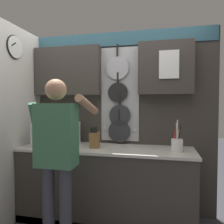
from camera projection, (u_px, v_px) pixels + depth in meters
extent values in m
plane|color=#38383D|center=(106.00, 220.00, 2.67)|extent=(14.00, 14.00, 0.00)
cube|color=#38332D|center=(105.00, 185.00, 2.65)|extent=(2.06, 0.60, 0.86)
cube|color=beige|center=(105.00, 149.00, 2.63)|extent=(2.09, 0.63, 0.03)
cube|color=#38332D|center=(111.00, 122.00, 2.93)|extent=(2.66, 0.04, 2.35)
cube|color=#2D5666|center=(111.00, 39.00, 2.86)|extent=(2.62, 0.02, 0.18)
cube|color=#38332D|center=(68.00, 71.00, 2.93)|extent=(0.90, 0.16, 0.64)
cube|color=#38332D|center=(166.00, 68.00, 2.65)|extent=(0.66, 0.16, 0.64)
cube|color=#B2B2B2|center=(120.00, 94.00, 2.86)|extent=(0.50, 0.01, 1.22)
cylinder|color=#B7B7BC|center=(117.00, 68.00, 2.83)|extent=(0.30, 0.02, 0.30)
cube|color=black|center=(117.00, 50.00, 2.81)|extent=(0.02, 0.02, 0.16)
cylinder|color=black|center=(118.00, 92.00, 2.84)|extent=(0.26, 0.02, 0.26)
cube|color=black|center=(118.00, 77.00, 2.83)|extent=(0.02, 0.02, 0.13)
cylinder|color=#2D2D33|center=(120.00, 115.00, 2.85)|extent=(0.28, 0.02, 0.28)
cube|color=black|center=(120.00, 99.00, 2.83)|extent=(0.02, 0.02, 0.15)
cylinder|color=#2D2D33|center=(119.00, 131.00, 2.86)|extent=(0.29, 0.02, 0.29)
cube|color=black|center=(119.00, 115.00, 2.84)|extent=(0.02, 0.02, 0.14)
cylinder|color=silver|center=(105.00, 121.00, 2.89)|extent=(0.01, 0.01, 0.17)
ellipsoid|color=silver|center=(105.00, 128.00, 2.90)|extent=(0.05, 0.01, 0.04)
cylinder|color=silver|center=(111.00, 121.00, 2.88)|extent=(0.01, 0.01, 0.17)
ellipsoid|color=silver|center=(111.00, 128.00, 2.88)|extent=(0.04, 0.01, 0.04)
cylinder|color=silver|center=(116.00, 123.00, 2.86)|extent=(0.01, 0.01, 0.22)
ellipsoid|color=silver|center=(116.00, 132.00, 2.87)|extent=(0.05, 0.01, 0.04)
cylinder|color=red|center=(123.00, 121.00, 2.84)|extent=(0.01, 0.01, 0.18)
ellipsoid|color=red|center=(123.00, 129.00, 2.85)|extent=(0.05, 0.01, 0.05)
cylinder|color=silver|center=(129.00, 123.00, 2.83)|extent=(0.01, 0.01, 0.22)
ellipsoid|color=silver|center=(129.00, 132.00, 2.83)|extent=(0.04, 0.01, 0.04)
cylinder|color=silver|center=(135.00, 122.00, 2.81)|extent=(0.01, 0.01, 0.19)
ellipsoid|color=silver|center=(135.00, 130.00, 2.81)|extent=(0.05, 0.01, 0.04)
cube|color=white|center=(169.00, 64.00, 2.55)|extent=(0.23, 0.02, 0.33)
cube|color=silver|center=(5.00, 125.00, 2.46)|extent=(0.04, 1.60, 2.35)
cylinder|color=white|center=(15.00, 47.00, 2.56)|extent=(0.02, 0.26, 0.26)
torus|color=black|center=(15.00, 47.00, 2.56)|extent=(0.02, 0.28, 0.28)
cube|color=black|center=(14.00, 44.00, 2.52)|extent=(0.01, 0.08, 0.06)
cube|color=silver|center=(56.00, 134.00, 2.74)|extent=(0.50, 0.37, 0.30)
cube|color=black|center=(45.00, 136.00, 2.57)|extent=(0.27, 0.01, 0.18)
cube|color=#333338|center=(63.00, 137.00, 2.52)|extent=(0.11, 0.01, 0.22)
cube|color=brown|center=(95.00, 140.00, 2.63)|extent=(0.13, 0.16, 0.18)
cylinder|color=black|center=(91.00, 130.00, 2.60)|extent=(0.02, 0.03, 0.06)
cylinder|color=black|center=(92.00, 130.00, 2.60)|extent=(0.02, 0.03, 0.07)
cylinder|color=black|center=(94.00, 130.00, 2.60)|extent=(0.02, 0.03, 0.06)
cylinder|color=black|center=(95.00, 130.00, 2.59)|extent=(0.02, 0.03, 0.07)
cylinder|color=black|center=(97.00, 130.00, 2.59)|extent=(0.02, 0.03, 0.08)
cylinder|color=white|center=(177.00, 145.00, 2.42)|extent=(0.13, 0.13, 0.14)
cylinder|color=silver|center=(177.00, 135.00, 2.42)|extent=(0.03, 0.04, 0.26)
cylinder|color=tan|center=(177.00, 135.00, 2.42)|extent=(0.04, 0.04, 0.26)
cylinder|color=tan|center=(178.00, 138.00, 2.42)|extent=(0.04, 0.04, 0.19)
cylinder|color=silver|center=(177.00, 135.00, 2.42)|extent=(0.03, 0.04, 0.25)
cylinder|color=red|center=(175.00, 137.00, 2.44)|extent=(0.03, 0.05, 0.19)
cylinder|color=silver|center=(177.00, 133.00, 2.42)|extent=(0.02, 0.07, 0.29)
cylinder|color=black|center=(179.00, 136.00, 2.43)|extent=(0.05, 0.02, 0.23)
cylinder|color=#383842|center=(49.00, 206.00, 2.15)|extent=(0.12, 0.12, 0.81)
cylinder|color=#383842|center=(66.00, 208.00, 2.11)|extent=(0.12, 0.12, 0.81)
cube|color=#3D704C|center=(56.00, 135.00, 2.11)|extent=(0.38, 0.22, 0.61)
sphere|color=#A87A5B|center=(56.00, 90.00, 2.09)|extent=(0.20, 0.20, 0.20)
cylinder|color=#3D704C|center=(37.00, 129.00, 2.20)|extent=(0.08, 0.25, 0.54)
cylinder|color=#A87A5B|center=(88.00, 105.00, 2.30)|extent=(0.08, 0.54, 0.22)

